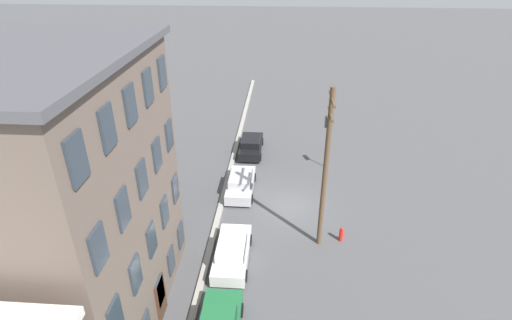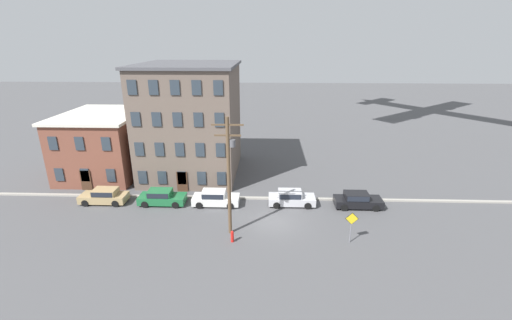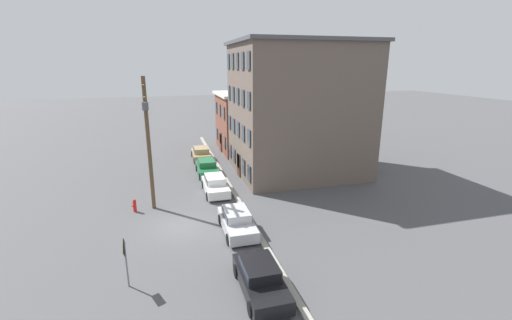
{
  "view_description": "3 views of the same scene",
  "coord_description": "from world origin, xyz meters",
  "px_view_note": "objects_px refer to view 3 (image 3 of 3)",
  "views": [
    {
      "loc": [
        -22.53,
        0.55,
        15.68
      ],
      "look_at": [
        -0.94,
        2.07,
        3.99
      ],
      "focal_mm": 28.0,
      "sensor_mm": 36.0,
      "label": 1
    },
    {
      "loc": [
        -0.71,
        -26.21,
        14.98
      ],
      "look_at": [
        -1.84,
        4.84,
        3.96
      ],
      "focal_mm": 24.0,
      "sensor_mm": 36.0,
      "label": 2
    },
    {
      "loc": [
        21.22,
        -0.81,
        10.39
      ],
      "look_at": [
        0.3,
        4.96,
        4.31
      ],
      "focal_mm": 24.0,
      "sensor_mm": 36.0,
      "label": 3
    }
  ],
  "objects_px": {
    "car_black": "(260,277)",
    "fire_hydrant": "(135,205)",
    "car_silver": "(237,220)",
    "utility_pole": "(148,137)",
    "car_tan": "(201,153)",
    "car_green": "(207,167)",
    "caution_sign": "(125,254)",
    "car_white": "(215,184)"
  },
  "relations": [
    {
      "from": "car_green",
      "to": "utility_pole",
      "type": "xyz_separation_m",
      "value": [
        7.16,
        -4.94,
        4.66
      ]
    },
    {
      "from": "caution_sign",
      "to": "utility_pole",
      "type": "xyz_separation_m",
      "value": [
        -9.41,
        1.1,
        3.67
      ]
    },
    {
      "from": "car_silver",
      "to": "fire_hydrant",
      "type": "height_order",
      "value": "car_silver"
    },
    {
      "from": "car_tan",
      "to": "car_black",
      "type": "xyz_separation_m",
      "value": [
        24.17,
        -0.02,
        0.0
      ]
    },
    {
      "from": "car_silver",
      "to": "utility_pole",
      "type": "xyz_separation_m",
      "value": [
        -5.21,
        -5.21,
        4.66
      ]
    },
    {
      "from": "utility_pole",
      "to": "fire_hydrant",
      "type": "height_order",
      "value": "utility_pole"
    },
    {
      "from": "car_silver",
      "to": "car_black",
      "type": "height_order",
      "value": "same"
    },
    {
      "from": "caution_sign",
      "to": "car_white",
      "type": "bearing_deg",
      "value": 152.11
    },
    {
      "from": "car_white",
      "to": "car_silver",
      "type": "height_order",
      "value": "same"
    },
    {
      "from": "car_white",
      "to": "car_tan",
      "type": "bearing_deg",
      "value": 179.7
    },
    {
      "from": "car_tan",
      "to": "car_white",
      "type": "distance_m",
      "value": 10.74
    },
    {
      "from": "car_green",
      "to": "car_white",
      "type": "height_order",
      "value": "same"
    },
    {
      "from": "car_tan",
      "to": "car_silver",
      "type": "bearing_deg",
      "value": 0.68
    },
    {
      "from": "utility_pole",
      "to": "fire_hydrant",
      "type": "relative_size",
      "value": 10.05
    },
    {
      "from": "car_white",
      "to": "car_green",
      "type": "bearing_deg",
      "value": -179.94
    },
    {
      "from": "car_tan",
      "to": "car_white",
      "type": "relative_size",
      "value": 1.0
    },
    {
      "from": "car_tan",
      "to": "caution_sign",
      "type": "distance_m",
      "value": 23.01
    },
    {
      "from": "car_tan",
      "to": "caution_sign",
      "type": "xyz_separation_m",
      "value": [
        22.16,
        -6.1,
        0.99
      ]
    },
    {
      "from": "car_black",
      "to": "car_tan",
      "type": "bearing_deg",
      "value": 179.95
    },
    {
      "from": "car_green",
      "to": "utility_pole",
      "type": "height_order",
      "value": "utility_pole"
    },
    {
      "from": "car_white",
      "to": "fire_hydrant",
      "type": "bearing_deg",
      "value": -70.13
    },
    {
      "from": "utility_pole",
      "to": "car_green",
      "type": "bearing_deg",
      "value": 145.41
    },
    {
      "from": "car_tan",
      "to": "fire_hydrant",
      "type": "height_order",
      "value": "car_tan"
    },
    {
      "from": "caution_sign",
      "to": "car_green",
      "type": "bearing_deg",
      "value": 159.99
    },
    {
      "from": "car_green",
      "to": "fire_hydrant",
      "type": "relative_size",
      "value": 4.58
    },
    {
      "from": "car_silver",
      "to": "utility_pole",
      "type": "bearing_deg",
      "value": -135.0
    },
    {
      "from": "fire_hydrant",
      "to": "car_silver",
      "type": "bearing_deg",
      "value": 52.9
    },
    {
      "from": "car_white",
      "to": "fire_hydrant",
      "type": "height_order",
      "value": "car_white"
    },
    {
      "from": "utility_pole",
      "to": "car_tan",
      "type": "bearing_deg",
      "value": 158.59
    },
    {
      "from": "car_green",
      "to": "car_white",
      "type": "xyz_separation_m",
      "value": [
        5.16,
        0.01,
        0.0
      ]
    },
    {
      "from": "car_white",
      "to": "caution_sign",
      "type": "bearing_deg",
      "value": -27.89
    },
    {
      "from": "car_black",
      "to": "caution_sign",
      "type": "bearing_deg",
      "value": -108.28
    },
    {
      "from": "car_white",
      "to": "caution_sign",
      "type": "relative_size",
      "value": 1.69
    },
    {
      "from": "car_white",
      "to": "car_silver",
      "type": "xyz_separation_m",
      "value": [
        7.22,
        0.27,
        0.0
      ]
    },
    {
      "from": "car_black",
      "to": "caution_sign",
      "type": "relative_size",
      "value": 1.69
    },
    {
      "from": "car_black",
      "to": "fire_hydrant",
      "type": "xyz_separation_m",
      "value": [
        -11.16,
        -6.31,
        -0.27
      ]
    },
    {
      "from": "utility_pole",
      "to": "caution_sign",
      "type": "bearing_deg",
      "value": -6.65
    },
    {
      "from": "car_green",
      "to": "car_silver",
      "type": "xyz_separation_m",
      "value": [
        12.37,
        0.27,
        0.0
      ]
    },
    {
      "from": "car_green",
      "to": "car_black",
      "type": "height_order",
      "value": "same"
    },
    {
      "from": "caution_sign",
      "to": "fire_hydrant",
      "type": "distance_m",
      "value": 9.24
    },
    {
      "from": "car_silver",
      "to": "fire_hydrant",
      "type": "bearing_deg",
      "value": -127.1
    },
    {
      "from": "car_silver",
      "to": "utility_pole",
      "type": "relative_size",
      "value": 0.46
    }
  ]
}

